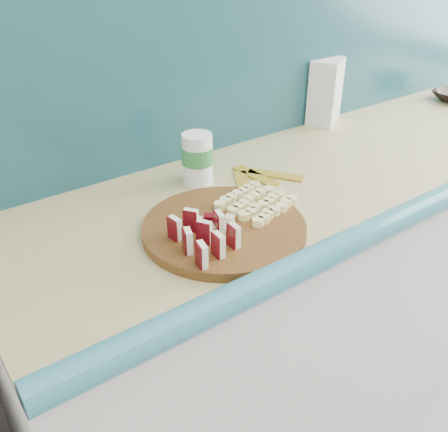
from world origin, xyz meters
name	(u,v)px	position (x,y,z in m)	size (l,w,h in m)	color
kitchen_counter	(348,275)	(0.10, 1.50, 0.46)	(2.20, 0.63, 0.91)	silver
backsplash	(306,47)	(0.10, 1.79, 1.16)	(2.20, 0.02, 0.50)	teal
cutting_board	(224,228)	(-0.51, 1.39, 0.92)	(0.36, 0.36, 0.02)	#46260F
apple_wedges	(204,235)	(-0.59, 1.35, 0.96)	(0.11, 0.15, 0.05)	#FCF3CA
apple_chunks	(217,225)	(-0.53, 1.38, 0.94)	(0.06, 0.06, 0.02)	#EFE9BF
banana_slices	(256,203)	(-0.40, 1.41, 0.94)	(0.17, 0.16, 0.02)	#F5EB95
flour_bag	(325,91)	(0.18, 1.76, 1.01)	(0.12, 0.09, 0.21)	white
canister	(197,158)	(-0.42, 1.63, 0.98)	(0.08, 0.08, 0.13)	white
banana_peel	(258,178)	(-0.28, 1.55, 0.91)	(0.21, 0.17, 0.01)	gold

